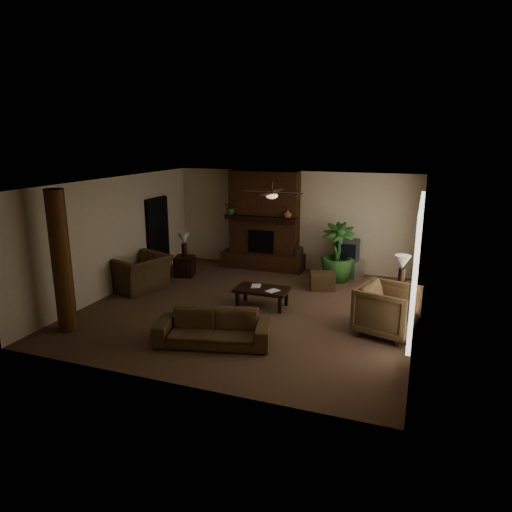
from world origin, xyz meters
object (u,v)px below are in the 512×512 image
at_px(armchair_right, 388,308).
at_px(floor_plant, 337,265).
at_px(sofa, 213,323).
at_px(tv_stand, 346,267).
at_px(side_table_left, 185,266).
at_px(side_table_right, 400,295).
at_px(ottoman, 322,281).
at_px(lamp_left, 184,240).
at_px(lamp_right, 402,264).
at_px(log_column, 61,262).
at_px(armchair_left, 139,267).
at_px(floor_vase, 297,257).
at_px(coffee_table, 262,291).

distance_m(armchair_right, floor_plant, 3.47).
bearing_deg(sofa, floor_plant, 59.17).
xyz_separation_m(tv_stand, side_table_left, (-4.17, -1.49, 0.03)).
distance_m(tv_stand, side_table_right, 2.46).
height_order(armchair_right, ottoman, armchair_right).
bearing_deg(side_table_right, lamp_left, 175.16).
bearing_deg(lamp_left, lamp_right, -5.08).
xyz_separation_m(tv_stand, side_table_right, (1.53, -1.92, 0.03)).
bearing_deg(log_column, lamp_left, 84.76).
height_order(armchair_left, ottoman, armchair_left).
bearing_deg(floor_vase, tv_stand, 0.00).
bearing_deg(lamp_right, coffee_table, -160.35).
distance_m(coffee_table, lamp_left, 3.27).
bearing_deg(coffee_table, armchair_left, 178.29).
height_order(coffee_table, lamp_right, lamp_right).
bearing_deg(lamp_right, armchair_left, -171.35).
relative_size(log_column, armchair_left, 2.13).
bearing_deg(armchair_right, side_table_right, 10.42).
height_order(armchair_right, lamp_right, lamp_right).
relative_size(armchair_right, coffee_table, 0.90).
bearing_deg(armchair_right, log_column, 123.90).
bearing_deg(tv_stand, lamp_left, -139.18).
relative_size(side_table_left, side_table_right, 1.00).
bearing_deg(ottoman, sofa, -107.33).
distance_m(armchair_right, tv_stand, 3.84).
xyz_separation_m(lamp_left, side_table_right, (5.72, -0.48, -0.73)).
xyz_separation_m(armchair_right, floor_vase, (-2.77, 3.57, -0.11)).
bearing_deg(side_table_left, lamp_right, -4.58).
bearing_deg(floor_plant, coffee_table, -115.79).
distance_m(coffee_table, floor_vase, 2.99).
xyz_separation_m(log_column, armchair_right, (5.95, 1.98, -0.86)).
bearing_deg(log_column, armchair_left, 92.26).
relative_size(armchair_left, coffee_table, 1.10).
bearing_deg(floor_plant, side_table_left, -165.76).
height_order(ottoman, floor_vase, floor_vase).
height_order(armchair_right, side_table_right, armchair_right).
relative_size(tv_stand, lamp_right, 1.31).
bearing_deg(armchair_left, tv_stand, 139.49).
height_order(coffee_table, side_table_left, side_table_left).
distance_m(floor_vase, lamp_right, 3.55).
bearing_deg(floor_vase, lamp_right, -33.74).
height_order(log_column, armchair_left, log_column).
bearing_deg(log_column, floor_vase, 60.15).
distance_m(armchair_left, floor_vase, 4.38).
distance_m(armchair_left, tv_stand, 5.50).
xyz_separation_m(ottoman, side_table_left, (-3.79, -0.24, 0.08)).
bearing_deg(coffee_table, armchair_right, -11.88).
bearing_deg(floor_vase, lamp_left, -152.87).
xyz_separation_m(log_column, armchair_left, (-0.10, 2.66, -0.82)).
relative_size(lamp_left, side_table_right, 1.18).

